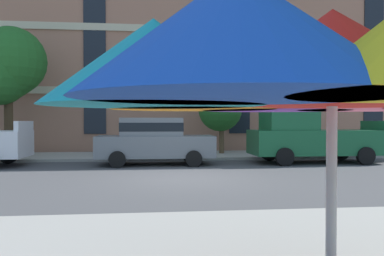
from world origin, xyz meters
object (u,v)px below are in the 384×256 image
Objects in this scene: pickup_green at (309,137)px; patio_umbrella at (332,64)px; sedan_gray at (154,140)px; street_tree_left at (5,67)px; street_tree_middle at (222,106)px.

patio_umbrella reaches higher than pickup_green.
street_tree_left is (-6.37, 2.79, 3.04)m from sedan_gray.
street_tree_left reaches higher than patio_umbrella.
sedan_gray is 5.00m from street_tree_middle.
pickup_green is at bearing 67.55° from patio_umbrella.
patio_umbrella is (7.26, -15.49, -1.99)m from street_tree_left.
sedan_gray is 6.13m from pickup_green.
street_tree_left reaches higher than street_tree_middle.
street_tree_middle is 16.40m from patio_umbrella.
street_tree_left is 1.80× the size of patio_umbrella.
street_tree_middle reaches higher than sedan_gray.
sedan_gray is 12.77m from patio_umbrella.
pickup_green reaches higher than sedan_gray.
street_tree_left reaches higher than sedan_gray.
street_tree_middle is (-2.87, 3.52, 1.34)m from pickup_green.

